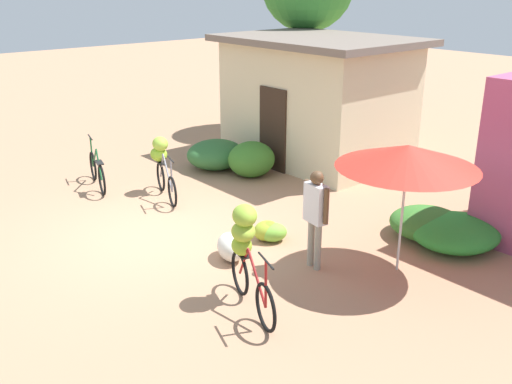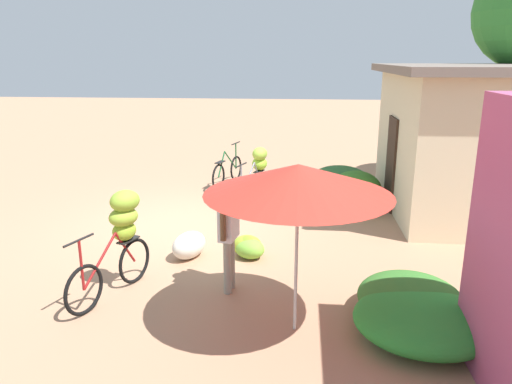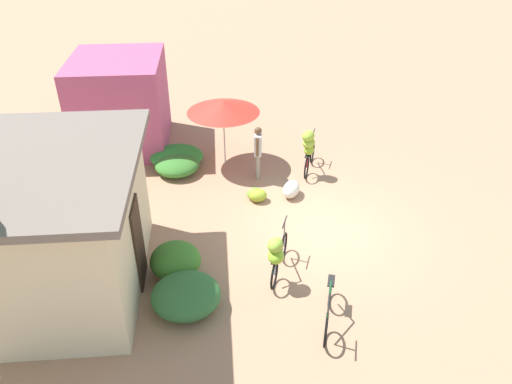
{
  "view_description": "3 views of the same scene",
  "coord_description": "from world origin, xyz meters",
  "px_view_note": "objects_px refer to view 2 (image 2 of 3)",
  "views": [
    {
      "loc": [
        8.46,
        -4.85,
        4.39
      ],
      "look_at": [
        1.18,
        1.38,
        0.83
      ],
      "focal_mm": 40.35,
      "sensor_mm": 36.0,
      "label": 1
    },
    {
      "loc": [
        8.95,
        2.25,
        3.23
      ],
      "look_at": [
        0.37,
        1.43,
        0.81
      ],
      "focal_mm": 33.78,
      "sensor_mm": 36.0,
      "label": 2
    },
    {
      "loc": [
        -10.11,
        2.38,
        7.66
      ],
      "look_at": [
        0.53,
        1.51,
        0.89
      ],
      "focal_mm": 35.15,
      "sensor_mm": 36.0,
      "label": 3
    }
  ],
  "objects_px": {
    "market_umbrella": "(298,179)",
    "bicycle_leftmost": "(228,171)",
    "building_low": "(465,139)",
    "banana_pile_on_ground": "(248,247)",
    "bicycle_center_loaded": "(120,232)",
    "person_vendor": "(229,224)",
    "bicycle_near_pile": "(257,169)",
    "produce_sack": "(189,245)"
  },
  "relations": [
    {
      "from": "bicycle_near_pile",
      "to": "banana_pile_on_ground",
      "type": "relative_size",
      "value": 2.45
    },
    {
      "from": "building_low",
      "to": "bicycle_leftmost",
      "type": "distance_m",
      "value": 5.68
    },
    {
      "from": "person_vendor",
      "to": "banana_pile_on_ground",
      "type": "bearing_deg",
      "value": 173.98
    },
    {
      "from": "produce_sack",
      "to": "bicycle_near_pile",
      "type": "bearing_deg",
      "value": 166.57
    },
    {
      "from": "bicycle_near_pile",
      "to": "bicycle_center_loaded",
      "type": "relative_size",
      "value": 1.01
    },
    {
      "from": "market_umbrella",
      "to": "bicycle_leftmost",
      "type": "bearing_deg",
      "value": -164.58
    },
    {
      "from": "bicycle_near_pile",
      "to": "produce_sack",
      "type": "xyz_separation_m",
      "value": [
        3.41,
        -0.81,
        -0.53
      ]
    },
    {
      "from": "bicycle_center_loaded",
      "to": "bicycle_leftmost",
      "type": "bearing_deg",
      "value": 174.24
    },
    {
      "from": "building_low",
      "to": "bicycle_center_loaded",
      "type": "height_order",
      "value": "building_low"
    },
    {
      "from": "building_low",
      "to": "bicycle_leftmost",
      "type": "height_order",
      "value": "building_low"
    },
    {
      "from": "building_low",
      "to": "banana_pile_on_ground",
      "type": "height_order",
      "value": "building_low"
    },
    {
      "from": "bicycle_leftmost",
      "to": "banana_pile_on_ground",
      "type": "xyz_separation_m",
      "value": [
        4.59,
        1.05,
        -0.2
      ]
    },
    {
      "from": "bicycle_leftmost",
      "to": "banana_pile_on_ground",
      "type": "bearing_deg",
      "value": 12.83
    },
    {
      "from": "person_vendor",
      "to": "bicycle_near_pile",
      "type": "bearing_deg",
      "value": -179.62
    },
    {
      "from": "building_low",
      "to": "bicycle_near_pile",
      "type": "height_order",
      "value": "building_low"
    },
    {
      "from": "building_low",
      "to": "produce_sack",
      "type": "distance_m",
      "value": 6.26
    },
    {
      "from": "building_low",
      "to": "person_vendor",
      "type": "relative_size",
      "value": 2.88
    },
    {
      "from": "market_umbrella",
      "to": "bicycle_near_pile",
      "type": "relative_size",
      "value": 1.34
    },
    {
      "from": "building_low",
      "to": "banana_pile_on_ground",
      "type": "distance_m",
      "value": 5.41
    },
    {
      "from": "person_vendor",
      "to": "produce_sack",
      "type": "bearing_deg",
      "value": -142.48
    },
    {
      "from": "bicycle_leftmost",
      "to": "building_low",
      "type": "bearing_deg",
      "value": 73.42
    },
    {
      "from": "building_low",
      "to": "bicycle_leftmost",
      "type": "relative_size",
      "value": 2.76
    },
    {
      "from": "market_umbrella",
      "to": "bicycle_near_pile",
      "type": "height_order",
      "value": "market_umbrella"
    },
    {
      "from": "building_low",
      "to": "banana_pile_on_ground",
      "type": "bearing_deg",
      "value": -54.95
    },
    {
      "from": "bicycle_near_pile",
      "to": "bicycle_center_loaded",
      "type": "height_order",
      "value": "bicycle_center_loaded"
    },
    {
      "from": "bicycle_near_pile",
      "to": "bicycle_center_loaded",
      "type": "xyz_separation_m",
      "value": [
        4.62,
        -1.48,
        0.14
      ]
    },
    {
      "from": "bicycle_near_pile",
      "to": "person_vendor",
      "type": "relative_size",
      "value": 0.99
    },
    {
      "from": "building_low",
      "to": "market_umbrella",
      "type": "height_order",
      "value": "building_low"
    },
    {
      "from": "bicycle_near_pile",
      "to": "person_vendor",
      "type": "height_order",
      "value": "person_vendor"
    },
    {
      "from": "banana_pile_on_ground",
      "to": "produce_sack",
      "type": "xyz_separation_m",
      "value": [
        0.13,
        -0.97,
        0.05
      ]
    },
    {
      "from": "building_low",
      "to": "produce_sack",
      "type": "height_order",
      "value": "building_low"
    },
    {
      "from": "banana_pile_on_ground",
      "to": "market_umbrella",
      "type": "bearing_deg",
      "value": 20.67
    },
    {
      "from": "building_low",
      "to": "market_umbrella",
      "type": "relative_size",
      "value": 2.18
    },
    {
      "from": "market_umbrella",
      "to": "bicycle_leftmost",
      "type": "distance_m",
      "value": 7.18
    },
    {
      "from": "market_umbrella",
      "to": "bicycle_near_pile",
      "type": "distance_m",
      "value": 5.65
    },
    {
      "from": "bicycle_center_loaded",
      "to": "person_vendor",
      "type": "height_order",
      "value": "person_vendor"
    },
    {
      "from": "banana_pile_on_ground",
      "to": "produce_sack",
      "type": "distance_m",
      "value": 0.98
    },
    {
      "from": "banana_pile_on_ground",
      "to": "person_vendor",
      "type": "bearing_deg",
      "value": -6.02
    },
    {
      "from": "person_vendor",
      "to": "bicycle_center_loaded",
      "type": "bearing_deg",
      "value": -85.58
    },
    {
      "from": "banana_pile_on_ground",
      "to": "person_vendor",
      "type": "height_order",
      "value": "person_vendor"
    },
    {
      "from": "market_umbrella",
      "to": "bicycle_leftmost",
      "type": "height_order",
      "value": "market_umbrella"
    },
    {
      "from": "building_low",
      "to": "person_vendor",
      "type": "height_order",
      "value": "building_low"
    }
  ]
}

